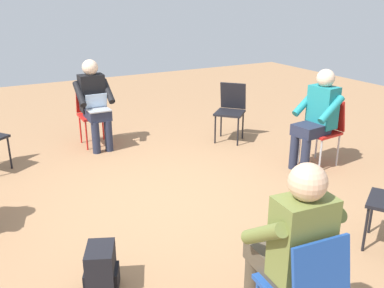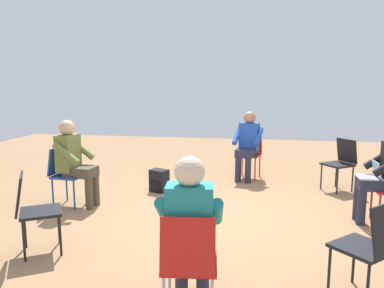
{
  "view_description": "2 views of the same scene",
  "coord_description": "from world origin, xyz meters",
  "px_view_note": "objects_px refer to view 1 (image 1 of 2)",
  "views": [
    {
      "loc": [
        -1.71,
        -3.74,
        2.12
      ],
      "look_at": [
        0.36,
        0.06,
        0.57
      ],
      "focal_mm": 40.0,
      "sensor_mm": 36.0,
      "label": 1
    },
    {
      "loc": [
        4.72,
        0.45,
        1.75
      ],
      "look_at": [
        -0.04,
        -0.36,
        0.96
      ],
      "focal_mm": 35.0,
      "sensor_mm": 36.0,
      "label": 2
    }
  ],
  "objects_px": {
    "chair_north": "(92,111)",
    "backpack_near_laptop_user": "(101,272)",
    "person_in_teal": "(317,114)",
    "chair_south": "(306,286)",
    "person_with_laptop": "(94,100)",
    "chair_east": "(324,127)",
    "person_in_olive": "(291,242)",
    "chair_northeast": "(231,108)"
  },
  "relations": [
    {
      "from": "chair_north",
      "to": "backpack_near_laptop_user",
      "type": "height_order",
      "value": "chair_north"
    },
    {
      "from": "chair_north",
      "to": "person_in_teal",
      "type": "distance_m",
      "value": 3.13
    },
    {
      "from": "chair_south",
      "to": "person_with_laptop",
      "type": "xyz_separation_m",
      "value": [
        0.02,
        4.27,
        0.2
      ]
    },
    {
      "from": "chair_north",
      "to": "chair_east",
      "type": "distance_m",
      "value": 3.23
    },
    {
      "from": "chair_east",
      "to": "person_in_olive",
      "type": "xyz_separation_m",
      "value": [
        -2.37,
        -2.08,
        0.2
      ]
    },
    {
      "from": "chair_south",
      "to": "backpack_near_laptop_user",
      "type": "height_order",
      "value": "chair_south"
    },
    {
      "from": "person_in_teal",
      "to": "chair_east",
      "type": "bearing_deg",
      "value": -90.0
    },
    {
      "from": "chair_east",
      "to": "chair_south",
      "type": "bearing_deg",
      "value": 126.81
    },
    {
      "from": "person_in_olive",
      "to": "backpack_near_laptop_user",
      "type": "relative_size",
      "value": 3.44
    },
    {
      "from": "chair_northeast",
      "to": "person_in_teal",
      "type": "bearing_deg",
      "value": 150.86
    },
    {
      "from": "chair_east",
      "to": "person_in_teal",
      "type": "xyz_separation_m",
      "value": [
        -0.17,
        -0.02,
        0.2
      ]
    },
    {
      "from": "chair_east",
      "to": "backpack_near_laptop_user",
      "type": "height_order",
      "value": "chair_east"
    },
    {
      "from": "chair_north",
      "to": "person_in_teal",
      "type": "height_order",
      "value": "person_in_teal"
    },
    {
      "from": "person_in_olive",
      "to": "person_in_teal",
      "type": "height_order",
      "value": "same"
    },
    {
      "from": "person_with_laptop",
      "to": "person_in_olive",
      "type": "height_order",
      "value": "same"
    },
    {
      "from": "person_in_teal",
      "to": "backpack_near_laptop_user",
      "type": "bearing_deg",
      "value": 102.38
    },
    {
      "from": "person_with_laptop",
      "to": "chair_east",
      "type": "bearing_deg",
      "value": 139.85
    },
    {
      "from": "chair_east",
      "to": "person_in_olive",
      "type": "height_order",
      "value": "person_in_olive"
    },
    {
      "from": "person_in_olive",
      "to": "person_with_laptop",
      "type": "bearing_deg",
      "value": 95.05
    },
    {
      "from": "person_with_laptop",
      "to": "backpack_near_laptop_user",
      "type": "height_order",
      "value": "person_with_laptop"
    },
    {
      "from": "chair_north",
      "to": "chair_northeast",
      "type": "xyz_separation_m",
      "value": [
        1.85,
        -0.83,
        0.0
      ]
    },
    {
      "from": "person_in_olive",
      "to": "chair_northeast",
      "type": "bearing_deg",
      "value": 66.77
    },
    {
      "from": "chair_northeast",
      "to": "backpack_near_laptop_user",
      "type": "xyz_separation_m",
      "value": [
        -2.76,
        -2.45,
        -0.34
      ]
    },
    {
      "from": "chair_south",
      "to": "person_in_teal",
      "type": "height_order",
      "value": "person_in_teal"
    },
    {
      "from": "chair_north",
      "to": "person_in_teal",
      "type": "relative_size",
      "value": 0.69
    },
    {
      "from": "chair_east",
      "to": "backpack_near_laptop_user",
      "type": "xyz_separation_m",
      "value": [
        -3.28,
        -1.08,
        -0.34
      ]
    },
    {
      "from": "chair_northeast",
      "to": "chair_south",
      "type": "relative_size",
      "value": 1.0
    },
    {
      "from": "backpack_near_laptop_user",
      "to": "chair_east",
      "type": "bearing_deg",
      "value": 18.23
    },
    {
      "from": "person_with_laptop",
      "to": "backpack_near_laptop_user",
      "type": "xyz_separation_m",
      "value": [
        -0.91,
        -3.11,
        -0.53
      ]
    },
    {
      "from": "chair_north",
      "to": "person_in_olive",
      "type": "xyz_separation_m",
      "value": [
        -0.0,
        -4.28,
        0.2
      ]
    },
    {
      "from": "chair_northeast",
      "to": "person_with_laptop",
      "type": "height_order",
      "value": "person_with_laptop"
    },
    {
      "from": "chair_east",
      "to": "person_with_laptop",
      "type": "distance_m",
      "value": 3.13
    },
    {
      "from": "person_in_teal",
      "to": "chair_south",
      "type": "bearing_deg",
      "value": 128.63
    },
    {
      "from": "backpack_near_laptop_user",
      "to": "chair_northeast",
      "type": "bearing_deg",
      "value": 41.57
    },
    {
      "from": "chair_northeast",
      "to": "person_in_teal",
      "type": "height_order",
      "value": "person_in_teal"
    },
    {
      "from": "person_in_teal",
      "to": "chair_north",
      "type": "bearing_deg",
      "value": 38.28
    },
    {
      "from": "person_in_teal",
      "to": "backpack_near_laptop_user",
      "type": "xyz_separation_m",
      "value": [
        -3.11,
        -1.06,
        -0.54
      ]
    },
    {
      "from": "chair_south",
      "to": "person_in_olive",
      "type": "bearing_deg",
      "value": 90.0
    },
    {
      "from": "chair_south",
      "to": "chair_northeast",
      "type": "bearing_deg",
      "value": 67.7
    },
    {
      "from": "chair_northeast",
      "to": "backpack_near_laptop_user",
      "type": "distance_m",
      "value": 3.71
    },
    {
      "from": "person_with_laptop",
      "to": "chair_north",
      "type": "bearing_deg",
      "value": -90.0
    },
    {
      "from": "person_in_olive",
      "to": "chair_north",
      "type": "bearing_deg",
      "value": 95.03
    }
  ]
}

